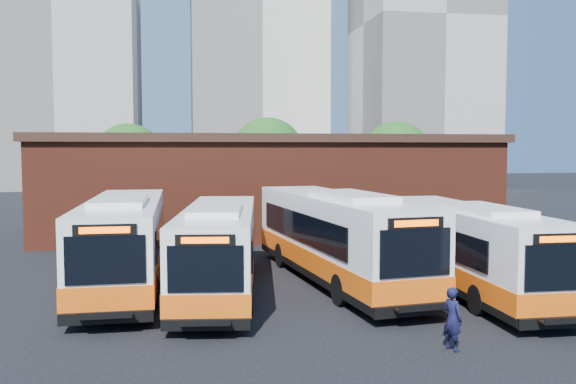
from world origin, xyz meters
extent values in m
plane|color=black|center=(0.00, 0.00, 0.00)|extent=(220.00, 220.00, 0.00)
cube|color=white|center=(-7.85, 4.63, 1.92)|extent=(2.88, 12.98, 3.08)
cube|color=#EF5B0F|center=(-7.85, 4.63, 1.03)|extent=(2.93, 13.04, 0.76)
cube|color=black|center=(-7.85, 4.63, 0.49)|extent=(2.92, 13.02, 0.27)
cube|color=black|center=(-7.78, -1.88, 2.21)|extent=(2.34, 0.09, 1.46)
cube|color=black|center=(-7.78, -1.89, 3.11)|extent=(1.84, 0.08, 0.35)
cube|color=#FF5905|center=(-7.78, -1.92, 3.11)|extent=(1.46, 0.04, 0.19)
cube|color=black|center=(-7.78, -1.94, 0.49)|extent=(2.75, 0.18, 0.35)
cube|color=black|center=(-7.78, -2.19, 0.59)|extent=(1.57, 0.43, 0.06)
cube|color=black|center=(-7.78, -2.38, 0.67)|extent=(1.57, 0.06, 0.19)
cube|color=black|center=(-9.25, 5.05, 2.21)|extent=(0.15, 10.10, 1.13)
cube|color=black|center=(-6.45, 5.08, 2.21)|extent=(0.15, 10.10, 1.13)
cube|color=white|center=(-7.83, 3.01, 3.56)|extent=(1.92, 4.55, 0.24)
cylinder|color=black|center=(-9.06, 0.95, 0.54)|extent=(0.36, 1.08, 1.08)
cylinder|color=black|center=(-6.56, 0.97, 0.54)|extent=(0.36, 1.08, 1.08)
cylinder|color=black|center=(-9.13, 8.08, 0.54)|extent=(0.36, 1.08, 1.08)
cylinder|color=black|center=(-6.63, 8.10, 0.54)|extent=(0.36, 1.08, 1.08)
cube|color=white|center=(-4.15, 3.04, 1.79)|extent=(4.01, 12.31, 2.87)
cube|color=#EF5B0F|center=(-4.15, 3.04, 0.96)|extent=(4.07, 12.36, 0.70)
cube|color=black|center=(-4.15, 3.04, 0.45)|extent=(4.06, 12.35, 0.25)
cube|color=black|center=(-4.88, -2.99, 2.06)|extent=(2.17, 0.32, 1.36)
cube|color=black|center=(-4.88, -3.00, 2.90)|extent=(1.71, 0.27, 0.32)
cube|color=#FF5905|center=(-4.89, -3.03, 2.90)|extent=(1.35, 0.18, 0.18)
cube|color=black|center=(-4.89, -3.05, 0.45)|extent=(2.57, 0.45, 0.32)
cube|color=black|center=(-4.92, -3.28, 0.55)|extent=(1.50, 0.56, 0.06)
cube|color=black|center=(-4.94, -3.46, 0.62)|extent=(1.45, 0.22, 0.18)
cube|color=black|center=(-5.40, 3.60, 2.06)|extent=(1.19, 9.36, 1.06)
cube|color=black|center=(-2.80, 3.28, 2.06)|extent=(1.19, 9.36, 1.06)
cube|color=white|center=(-4.33, 1.54, 3.32)|extent=(2.25, 4.41, 0.22)
cylinder|color=black|center=(-5.72, -0.22, 0.50)|extent=(0.44, 1.04, 1.01)
cylinder|color=black|center=(-3.41, -0.50, 0.50)|extent=(0.44, 1.04, 1.01)
cylinder|color=black|center=(-4.91, 6.38, 0.50)|extent=(0.44, 1.04, 1.01)
cylinder|color=black|center=(-2.60, 6.10, 0.50)|extent=(0.44, 1.04, 1.01)
cube|color=white|center=(0.73, 4.03, 1.98)|extent=(4.51, 13.65, 3.18)
cube|color=#EF5B0F|center=(0.73, 4.03, 1.06)|extent=(4.58, 13.71, 0.78)
cube|color=black|center=(0.73, 4.03, 0.50)|extent=(4.56, 13.70, 0.28)
cube|color=black|center=(1.58, -2.65, 2.29)|extent=(2.41, 0.37, 1.51)
cube|color=black|center=(1.58, -2.66, 3.21)|extent=(1.89, 0.31, 0.36)
cube|color=#FF5905|center=(1.58, -2.70, 3.21)|extent=(1.50, 0.21, 0.20)
cube|color=black|center=(1.59, -2.71, 0.50)|extent=(2.84, 0.51, 0.36)
cube|color=black|center=(1.62, -2.97, 0.61)|extent=(1.66, 0.63, 0.07)
cube|color=black|center=(1.64, -3.17, 0.69)|extent=(1.61, 0.25, 0.20)
cube|color=black|center=(-0.77, 4.29, 2.29)|extent=(1.37, 10.37, 1.17)
cube|color=black|center=(2.11, 4.65, 2.29)|extent=(1.37, 10.37, 1.17)
cube|color=white|center=(0.94, 2.37, 3.68)|extent=(2.51, 4.89, 0.25)
cylinder|color=black|center=(-0.07, 0.10, 0.56)|extent=(0.50, 1.15, 1.12)
cylinder|color=black|center=(2.49, 0.43, 0.56)|extent=(0.50, 1.15, 1.12)
cylinder|color=black|center=(-1.00, 7.41, 0.56)|extent=(0.50, 1.15, 1.12)
cylinder|color=black|center=(1.56, 7.73, 0.56)|extent=(0.50, 1.15, 1.12)
cube|color=white|center=(5.31, 1.57, 1.79)|extent=(2.69, 12.12, 2.87)
cube|color=#EF5B0F|center=(5.31, 1.57, 0.96)|extent=(2.74, 12.17, 0.71)
cube|color=black|center=(5.31, 1.57, 0.45)|extent=(2.73, 12.16, 0.25)
cube|color=black|center=(5.25, -4.51, 2.07)|extent=(2.18, 0.08, 1.36)
cube|color=black|center=(5.25, -4.52, 2.90)|extent=(1.71, 0.08, 0.32)
cube|color=#FF5905|center=(5.25, -4.55, 2.90)|extent=(1.36, 0.03, 0.18)
cube|color=black|center=(5.25, -4.57, 0.45)|extent=(2.57, 0.17, 0.32)
cube|color=black|center=(5.25, -4.80, 0.55)|extent=(1.47, 0.40, 0.06)
cube|color=black|center=(5.25, -4.98, 0.62)|extent=(1.46, 0.06, 0.18)
cube|color=black|center=(4.01, 1.99, 2.07)|extent=(0.15, 9.43, 1.06)
cube|color=black|center=(6.63, 1.96, 2.07)|extent=(0.15, 9.43, 1.06)
cube|color=white|center=(5.30, 0.06, 3.33)|extent=(1.79, 4.25, 0.22)
cylinder|color=black|center=(4.12, -1.84, 0.50)|extent=(0.33, 1.01, 1.01)
cylinder|color=black|center=(6.44, -1.87, 0.50)|extent=(0.33, 1.01, 1.01)
cylinder|color=black|center=(4.18, 4.81, 0.50)|extent=(0.33, 1.01, 1.01)
cylinder|color=black|center=(6.51, 4.78, 0.50)|extent=(0.33, 1.01, 1.01)
imported|color=black|center=(1.72, -5.04, 0.87)|extent=(0.61, 0.74, 1.74)
cube|color=maroon|center=(0.00, 20.00, 3.00)|extent=(28.00, 12.00, 6.00)
cube|color=black|center=(0.00, 20.00, 6.15)|extent=(28.60, 12.60, 0.50)
cube|color=black|center=(3.00, 13.97, 1.20)|extent=(1.20, 0.08, 2.40)
cylinder|color=#382314|center=(-10.00, 32.00, 1.35)|extent=(0.36, 0.36, 2.70)
sphere|color=#144917|center=(-10.00, 32.00, 4.65)|extent=(6.00, 6.00, 6.00)
cylinder|color=#382314|center=(2.00, 34.00, 1.48)|extent=(0.36, 0.36, 2.95)
sphere|color=#144917|center=(2.00, 34.00, 5.08)|extent=(6.56, 6.56, 6.56)
cylinder|color=#382314|center=(13.00, 31.00, 1.40)|extent=(0.36, 0.36, 2.81)
sphere|color=#144917|center=(13.00, 31.00, 4.84)|extent=(6.24, 6.24, 6.24)
cube|color=silver|center=(7.00, 86.00, 30.00)|extent=(22.00, 20.00, 60.00)
cube|color=#B1ABA2|center=(30.00, 68.00, 24.00)|extent=(18.00, 18.00, 48.00)
camera|label=1|loc=(-5.45, -20.37, 5.48)|focal=38.00mm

